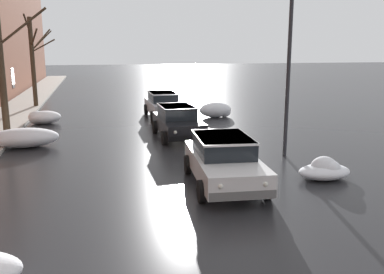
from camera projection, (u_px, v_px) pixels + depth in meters
snow_bank_near_corner_left at (25, 138)px, 16.76m from camera, size 2.71×1.50×0.77m
snow_bank_along_left_kerb at (325, 170)px, 12.67m from camera, size 1.63×1.08×0.70m
snow_bank_mid_block_left at (43, 117)px, 21.93m from camera, size 1.65×1.24×0.70m
snow_bank_near_corner_right at (217, 110)px, 23.97m from camera, size 1.87×1.12×0.86m
bare_tree_mid_block at (0, 51)px, 17.49m from camera, size 3.40×2.24×7.44m
bare_tree_far_down_block at (33, 59)px, 27.16m from camera, size 1.73×3.30×5.99m
sedan_white_approaching_near_lane at (224, 160)px, 12.07m from camera, size 2.21×4.32×1.42m
sedan_black_parked_kerbside_close at (178, 121)px, 18.44m from camera, size 1.87×4.17×1.42m
sedan_silver_parked_kerbside_mid at (163, 104)px, 23.96m from camera, size 1.87×4.45×1.42m
street_lamp_post at (289, 65)px, 14.74m from camera, size 0.44×0.24×5.98m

